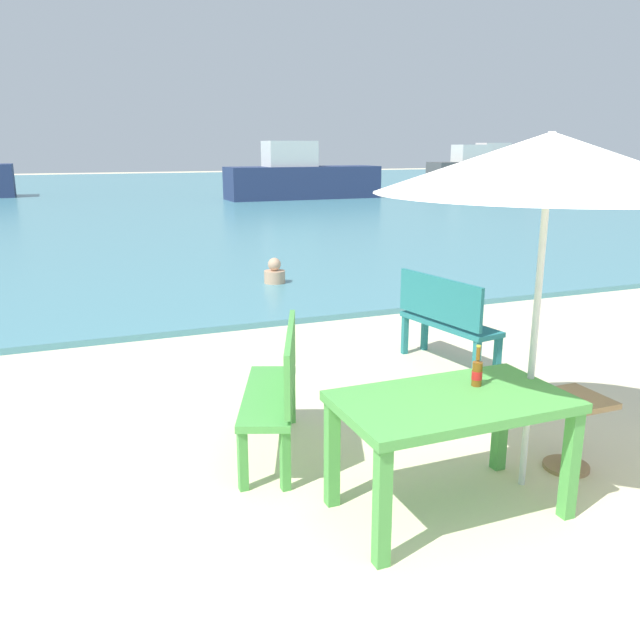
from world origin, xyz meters
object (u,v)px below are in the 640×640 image
object	(u,v)px
bench_green_left	(278,384)
boat_ferry	(498,165)
swimmer_person	(275,273)
picnic_table_green	(452,414)
boat_fishing_trawler	(301,178)
bench_teal_center	(445,316)
side_table_wood	(571,422)
beer_bottle_amber	(477,371)
patio_umbrella	(550,163)
boat_sailboat	(477,170)

from	to	relation	value
bench_green_left	boat_ferry	distance (m)	46.10
bench_green_left	swimmer_person	world-z (taller)	bench_green_left
bench_green_left	boat_ferry	size ratio (longest dim) A/B	0.19
picnic_table_green	boat_fishing_trawler	bearing A→B (deg)	71.60
bench_teal_center	boat_fishing_trawler	distance (m)	21.97
side_table_wood	bench_teal_center	xyz separation A→B (m)	(0.40, 2.25, 0.19)
swimmer_person	boat_ferry	bearing A→B (deg)	48.26
side_table_wood	boat_fishing_trawler	bearing A→B (deg)	73.94
bench_green_left	swimmer_person	distance (m)	5.94
boat_ferry	swimmer_person	bearing A→B (deg)	-131.74
bench_teal_center	boat_fishing_trawler	world-z (taller)	boat_fishing_trawler
bench_green_left	picnic_table_green	bearing A→B (deg)	-58.29
beer_bottle_amber	bench_teal_center	bearing A→B (deg)	61.41
patio_umbrella	bench_green_left	xyz separation A→B (m)	(-1.37, 1.07, -1.58)
swimmer_person	boat_sailboat	world-z (taller)	boat_sailboat
picnic_table_green	beer_bottle_amber	size ratio (longest dim) A/B	5.28
patio_umbrella	swimmer_person	distance (m)	6.98
side_table_wood	boat_fishing_trawler	distance (m)	24.25
side_table_wood	bench_green_left	distance (m)	2.08
beer_bottle_amber	boat_fishing_trawler	world-z (taller)	boat_fishing_trawler
patio_umbrella	boat_fishing_trawler	size ratio (longest dim) A/B	0.35
bench_green_left	boat_sailboat	bearing A→B (deg)	52.68
patio_umbrella	boat_sailboat	world-z (taller)	boat_sailboat
bench_teal_center	bench_green_left	xyz separation A→B (m)	(-2.21, -1.24, 0.00)
boat_ferry	beer_bottle_amber	bearing A→B (deg)	-127.03
side_table_wood	bench_teal_center	bearing A→B (deg)	79.82
swimmer_person	boat_fishing_trawler	xyz separation A→B (m)	(6.69, 16.65, 0.70)
beer_bottle_amber	side_table_wood	distance (m)	0.98
bench_teal_center	boat_ferry	size ratio (longest dim) A/B	0.19
bench_green_left	beer_bottle_amber	bearing A→B (deg)	-47.48
picnic_table_green	bench_green_left	world-z (taller)	bench_green_left
picnic_table_green	side_table_wood	xyz separation A→B (m)	(1.09, 0.15, -0.30)
boat_fishing_trawler	boat_ferry	distance (m)	24.51
side_table_wood	boat_sailboat	size ratio (longest dim) A/B	0.09
bench_green_left	boat_fishing_trawler	xyz separation A→B (m)	(8.52, 22.29, 0.39)
boat_fishing_trawler	boat_ferry	world-z (taller)	boat_ferry
beer_bottle_amber	picnic_table_green	bearing A→B (deg)	-155.85
boat_fishing_trawler	boat_sailboat	size ratio (longest dim) A/B	1.05
beer_bottle_amber	bench_teal_center	xyz separation A→B (m)	(1.25, 2.29, -0.31)
bench_teal_center	swimmer_person	size ratio (longest dim) A/B	3.03
beer_bottle_amber	boat_fishing_trawler	bearing A→B (deg)	72.07
picnic_table_green	side_table_wood	size ratio (longest dim) A/B	2.59
boat_fishing_trawler	boat_ferry	bearing A→B (deg)	33.86
swimmer_person	bench_teal_center	bearing A→B (deg)	-85.01
beer_bottle_amber	boat_sailboat	world-z (taller)	boat_sailboat
patio_umbrella	bench_teal_center	bearing A→B (deg)	69.99
side_table_wood	boat_sailboat	world-z (taller)	boat_sailboat
boat_fishing_trawler	picnic_table_green	bearing A→B (deg)	-108.40
bench_teal_center	bench_green_left	size ratio (longest dim) A/B	0.99
side_table_wood	swimmer_person	bearing A→B (deg)	89.83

